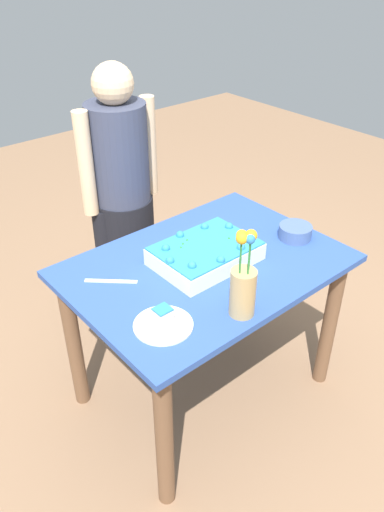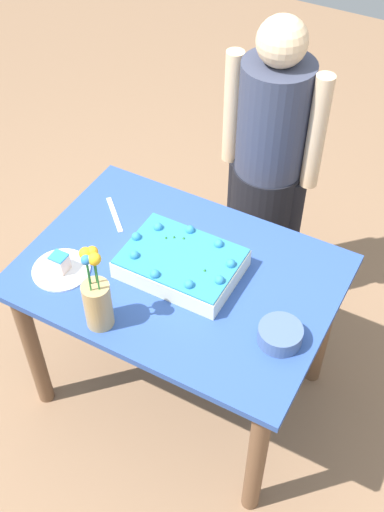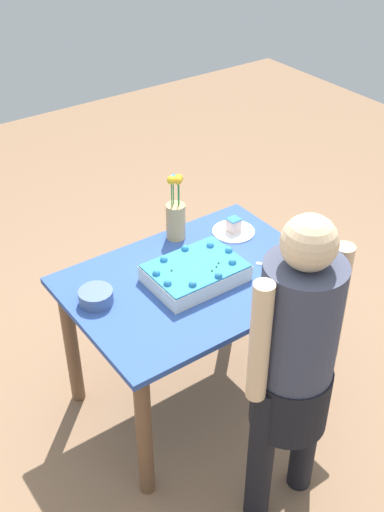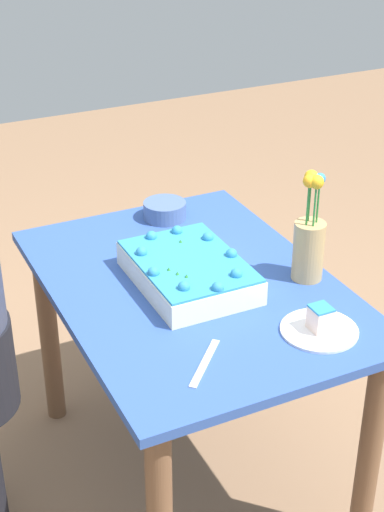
{
  "view_description": "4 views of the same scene",
  "coord_description": "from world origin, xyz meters",
  "views": [
    {
      "loc": [
        1.21,
        1.32,
        1.98
      ],
      "look_at": [
        0.04,
        -0.05,
        0.81
      ],
      "focal_mm": 35.0,
      "sensor_mm": 36.0,
      "label": 1
    },
    {
      "loc": [
        -0.82,
        1.4,
        2.56
      ],
      "look_at": [
        -0.02,
        -0.08,
        0.81
      ],
      "focal_mm": 45.0,
      "sensor_mm": 36.0,
      "label": 2
    },
    {
      "loc": [
        -1.39,
        -1.93,
        2.58
      ],
      "look_at": [
        0.01,
        0.03,
        0.88
      ],
      "focal_mm": 45.0,
      "sensor_mm": 36.0,
      "label": 3
    },
    {
      "loc": [
        1.88,
        -0.91,
        2.02
      ],
      "look_at": [
        0.06,
        -0.03,
        0.91
      ],
      "focal_mm": 55.0,
      "sensor_mm": 36.0,
      "label": 4
    }
  ],
  "objects": [
    {
      "name": "dining_table",
      "position": [
        0.0,
        0.0,
        0.63
      ],
      "size": [
        1.17,
        0.84,
        0.78
      ],
      "color": "#2F509F",
      "rests_on": "ground_plane"
    },
    {
      "name": "ground_plane",
      "position": [
        0.0,
        0.0,
        0.0
      ],
      "size": [
        8.0,
        8.0,
        0.0
      ],
      "primitive_type": "plane",
      "color": "#8F6B4D"
    },
    {
      "name": "flower_vase",
      "position": [
        0.12,
        0.34,
        0.9
      ],
      "size": [
        0.1,
        0.1,
        0.35
      ],
      "color": "tan",
      "rests_on": "dining_table"
    },
    {
      "name": "sheet_cake",
      "position": [
        -0.01,
        -0.01,
        0.82
      ],
      "size": [
        0.43,
        0.31,
        0.11
      ],
      "color": "white",
      "rests_on": "dining_table"
    },
    {
      "name": "fruit_bowl",
      "position": [
        -0.46,
        0.11,
        0.81
      ],
      "size": [
        0.15,
        0.15,
        0.06
      ],
      "primitive_type": "cylinder",
      "color": "#4C6593",
      "rests_on": "dining_table"
    },
    {
      "name": "serving_plate_with_slice",
      "position": [
        0.39,
        0.2,
        0.8
      ],
      "size": [
        0.22,
        0.22,
        0.08
      ],
      "color": "white",
      "rests_on": "dining_table"
    },
    {
      "name": "cake_knife",
      "position": [
        0.39,
        -0.15,
        0.78
      ],
      "size": [
        0.17,
        0.16,
        0.0
      ],
      "primitive_type": "cube",
      "rotation": [
        0.0,
        0.0,
        5.53
      ],
      "color": "silver",
      "rests_on": "dining_table"
    },
    {
      "name": "person_standing",
      "position": [
        -0.05,
        -0.72,
        0.85
      ],
      "size": [
        0.45,
        0.31,
        1.49
      ],
      "rotation": [
        0.0,
        0.0,
        1.57
      ],
      "color": "black",
      "rests_on": "ground_plane"
    }
  ]
}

